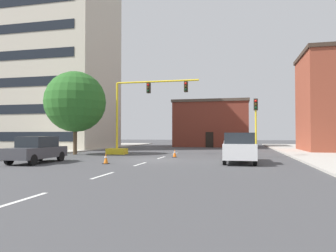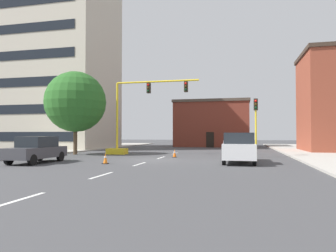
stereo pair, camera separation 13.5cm
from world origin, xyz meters
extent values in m
plane|color=#424244|center=(0.00, 0.00, 0.00)|extent=(160.00, 160.00, 0.00)
cube|color=#B2ADA3|center=(-13.22, 8.00, 0.07)|extent=(6.00, 56.00, 0.14)
cube|color=#B2ADA3|center=(13.22, 8.00, 0.07)|extent=(6.00, 56.00, 0.14)
cube|color=silver|center=(0.00, -14.00, 0.00)|extent=(0.16, 2.40, 0.01)
cube|color=silver|center=(0.00, -8.50, 0.00)|extent=(0.16, 2.40, 0.01)
cube|color=silver|center=(0.00, -3.00, 0.00)|extent=(0.16, 2.40, 0.01)
cube|color=silver|center=(0.00, 2.50, 0.00)|extent=(0.16, 2.40, 0.01)
cube|color=silver|center=(0.00, 8.00, 0.00)|extent=(0.16, 2.40, 0.01)
cube|color=beige|center=(-18.18, 15.23, 11.26)|extent=(15.04, 10.95, 22.51)
cube|color=black|center=(-18.18, 9.73, 1.61)|extent=(12.33, 0.06, 1.10)
cube|color=black|center=(-18.18, 9.73, 4.82)|extent=(12.33, 0.06, 1.10)
cube|color=black|center=(-18.18, 9.73, 8.04)|extent=(12.33, 0.06, 1.10)
cube|color=black|center=(-18.18, 9.73, 11.26)|extent=(12.33, 0.06, 1.10)
cube|color=black|center=(-18.18, 9.73, 14.47)|extent=(12.33, 0.06, 1.10)
cube|color=black|center=(-18.18, 9.73, 17.69)|extent=(12.33, 0.06, 1.10)
cube|color=brown|center=(2.03, 26.37, 3.30)|extent=(10.95, 7.30, 6.60)
cube|color=#4C4238|center=(2.03, 26.37, 6.80)|extent=(11.25, 7.60, 0.40)
cube|color=black|center=(2.03, 22.69, 1.10)|extent=(1.10, 0.06, 2.20)
cube|color=yellow|center=(-5.15, 5.72, 0.28)|extent=(1.80, 1.20, 0.55)
cylinder|color=yellow|center=(-5.15, 5.72, 3.65)|extent=(0.20, 0.20, 6.20)
cylinder|color=yellow|center=(-1.25, 5.72, 6.75)|extent=(7.80, 0.16, 0.16)
cube|color=black|center=(-2.03, 5.72, 6.18)|extent=(0.32, 0.36, 0.95)
sphere|color=red|center=(-2.03, 5.53, 6.45)|extent=(0.20, 0.20, 0.20)
sphere|color=#38280A|center=(-2.03, 5.53, 6.17)|extent=(0.20, 0.20, 0.20)
sphere|color=black|center=(-2.03, 5.53, 5.89)|extent=(0.20, 0.20, 0.20)
cube|color=black|center=(1.48, 5.72, 6.18)|extent=(0.32, 0.36, 0.95)
sphere|color=red|center=(1.48, 5.53, 6.45)|extent=(0.20, 0.20, 0.20)
sphere|color=#38280A|center=(1.48, 5.53, 6.17)|extent=(0.20, 0.20, 0.20)
sphere|color=black|center=(1.48, 5.53, 5.89)|extent=(0.20, 0.20, 0.20)
cylinder|color=yellow|center=(7.47, 4.53, 2.40)|extent=(0.14, 0.14, 4.80)
cube|color=black|center=(7.47, 4.53, 4.33)|extent=(0.32, 0.36, 0.95)
sphere|color=red|center=(7.47, 4.34, 4.60)|extent=(0.20, 0.20, 0.20)
sphere|color=#38280A|center=(7.47, 4.34, 4.32)|extent=(0.20, 0.20, 0.20)
sphere|color=black|center=(7.47, 4.34, 4.04)|extent=(0.20, 0.20, 0.20)
cylinder|color=brown|center=(-8.78, 4.42, 1.40)|extent=(0.36, 0.36, 2.80)
sphere|color=#286023|center=(-8.78, 4.42, 4.92)|extent=(5.66, 5.66, 5.66)
cube|color=white|center=(6.11, -0.52, 0.81)|extent=(2.07, 5.42, 0.95)
cube|color=#1E2328|center=(6.12, -1.42, 1.64)|extent=(1.86, 1.82, 0.70)
cube|color=white|center=(6.10, 0.67, 1.37)|extent=(2.03, 2.83, 0.16)
cylinder|color=black|center=(7.03, -2.35, 0.34)|extent=(0.23, 0.68, 0.68)
cylinder|color=black|center=(5.23, -2.37, 0.34)|extent=(0.23, 0.68, 0.68)
cylinder|color=black|center=(6.99, 1.33, 0.34)|extent=(0.23, 0.68, 0.68)
cylinder|color=black|center=(5.19, 1.30, 0.34)|extent=(0.23, 0.68, 0.68)
cube|color=#3D3D42|center=(-6.88, -3.80, 0.69)|extent=(1.90, 4.52, 0.70)
cube|color=#1E2328|center=(-6.89, -3.70, 1.39)|extent=(1.73, 2.32, 0.70)
cylinder|color=black|center=(-7.73, -2.28, 0.34)|extent=(0.23, 0.68, 0.68)
cylinder|color=black|center=(-6.08, -2.26, 0.34)|extent=(0.23, 0.68, 0.68)
cylinder|color=black|center=(-7.69, -5.34, 0.34)|extent=(0.23, 0.68, 0.68)
cylinder|color=black|center=(-6.04, -5.32, 0.34)|extent=(0.23, 0.68, 0.68)
cube|color=black|center=(0.99, 3.05, 0.02)|extent=(0.36, 0.36, 0.04)
cone|color=orange|center=(0.99, 3.05, 0.35)|extent=(0.28, 0.28, 0.62)
cylinder|color=white|center=(0.99, 3.05, 0.42)|extent=(0.19, 0.19, 0.08)
cube|color=black|center=(-2.18, -3.34, 0.02)|extent=(0.36, 0.36, 0.04)
cone|color=orange|center=(-2.18, -3.34, 0.36)|extent=(0.28, 0.28, 0.63)
cylinder|color=white|center=(-2.18, -3.34, 0.43)|extent=(0.19, 0.19, 0.08)
camera|label=1|loc=(6.07, -21.69, 1.90)|focal=33.03mm
camera|label=2|loc=(6.20, -21.66, 1.90)|focal=33.03mm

